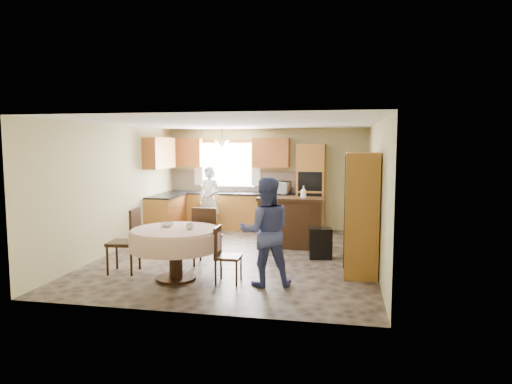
{
  "coord_description": "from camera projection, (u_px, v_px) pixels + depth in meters",
  "views": [
    {
      "loc": [
        1.94,
        -8.29,
        2.12
      ],
      "look_at": [
        0.27,
        0.3,
        1.2
      ],
      "focal_mm": 32.0,
      "sensor_mm": 36.0,
      "label": 1
    }
  ],
  "objects": [
    {
      "name": "wall_cab_right",
      "position": [
        271.0,
        153.0,
        11.22
      ],
      "size": [
        0.9,
        0.33,
        0.72
      ],
      "primitive_type": "cube",
      "color": "#B6692D",
      "rests_on": "wall_back"
    },
    {
      "name": "base_cab_back",
      "position": [
        231.0,
        211.0,
        11.43
      ],
      "size": [
        3.3,
        0.6,
        0.88
      ],
      "primitive_type": "cube",
      "color": "#C18A33",
      "rests_on": "floor"
    },
    {
      "name": "curtain_left",
      "position": [
        198.0,
        162.0,
        11.7
      ],
      "size": [
        0.22,
        0.02,
        1.15
      ],
      "primitive_type": "cube",
      "color": "white",
      "rests_on": "wall_back"
    },
    {
      "name": "counter_back",
      "position": [
        230.0,
        193.0,
        11.38
      ],
      "size": [
        3.3,
        0.64,
        0.04
      ],
      "primitive_type": "cube",
      "color": "black",
      "rests_on": "base_cab_back"
    },
    {
      "name": "sideboard",
      "position": [
        291.0,
        224.0,
        9.38
      ],
      "size": [
        1.38,
        0.61,
        0.97
      ],
      "primitive_type": "cube",
      "rotation": [
        0.0,
        0.0,
        -0.04
      ],
      "color": "#371F0F",
      "rests_on": "floor"
    },
    {
      "name": "space_heater",
      "position": [
        320.0,
        243.0,
        8.46
      ],
      "size": [
        0.46,
        0.35,
        0.57
      ],
      "primitive_type": "cube",
      "rotation": [
        0.0,
        0.0,
        0.15
      ],
      "color": "black",
      "rests_on": "floor"
    },
    {
      "name": "curtain_right",
      "position": [
        256.0,
        163.0,
        11.41
      ],
      "size": [
        0.22,
        0.02,
        1.15
      ],
      "primitive_type": "cube",
      "color": "white",
      "rests_on": "wall_back"
    },
    {
      "name": "person_dining",
      "position": [
        266.0,
        232.0,
        6.81
      ],
      "size": [
        0.93,
        0.81,
        1.63
      ],
      "primitive_type": "imported",
      "rotation": [
        0.0,
        0.0,
        3.42
      ],
      "color": "#3D4586",
      "rests_on": "floor"
    },
    {
      "name": "base_cab_left",
      "position": [
        166.0,
        215.0,
        10.81
      ],
      "size": [
        0.6,
        1.2,
        0.88
      ],
      "primitive_type": "cube",
      "color": "#C18A33",
      "rests_on": "floor"
    },
    {
      "name": "oven_upper",
      "position": [
        310.0,
        181.0,
        10.65
      ],
      "size": [
        0.56,
        0.01,
        0.45
      ],
      "primitive_type": "cube",
      "color": "black",
      "rests_on": "oven_tower"
    },
    {
      "name": "cup_table",
      "position": [
        190.0,
        227.0,
        7.02
      ],
      "size": [
        0.15,
        0.15,
        0.09
      ],
      "primitive_type": "imported",
      "rotation": [
        0.0,
        0.0,
        0.32
      ],
      "color": "#B2B2B2",
      "rests_on": "dining_table"
    },
    {
      "name": "framed_picture",
      "position": [
        372.0,
        172.0,
        8.77
      ],
      "size": [
        0.06,
        0.65,
        0.53
      ],
      "color": "gold",
      "rests_on": "wall_right"
    },
    {
      "name": "microwave",
      "position": [
        278.0,
        187.0,
        11.08
      ],
      "size": [
        0.61,
        0.47,
        0.3
      ],
      "primitive_type": "imported",
      "rotation": [
        0.0,
        0.0,
        -0.19
      ],
      "color": "silver",
      "rests_on": "counter_back"
    },
    {
      "name": "person_sink",
      "position": [
        209.0,
        200.0,
        10.91
      ],
      "size": [
        0.67,
        0.54,
        1.59
      ],
      "primitive_type": "imported",
      "rotation": [
        0.0,
        0.0,
        -0.31
      ],
      "color": "silver",
      "rests_on": "floor"
    },
    {
      "name": "bowl_table",
      "position": [
        167.0,
        225.0,
        7.27
      ],
      "size": [
        0.25,
        0.25,
        0.06
      ],
      "primitive_type": "imported",
      "rotation": [
        0.0,
        0.0,
        0.31
      ],
      "color": "#B2B2B2",
      "rests_on": "dining_table"
    },
    {
      "name": "chair_right",
      "position": [
        224.0,
        252.0,
        6.96
      ],
      "size": [
        0.38,
        0.38,
        0.87
      ],
      "rotation": [
        0.0,
        0.0,
        1.59
      ],
      "color": "#371F0F",
      "rests_on": "floor"
    },
    {
      "name": "bottle_sideboard",
      "position": [
        304.0,
        193.0,
        9.26
      ],
      "size": [
        0.14,
        0.14,
        0.31
      ],
      "primitive_type": "imported",
      "rotation": [
        0.0,
        0.0,
        -0.23
      ],
      "color": "silver",
      "rests_on": "sideboard"
    },
    {
      "name": "dining_table",
      "position": [
        176.0,
        240.0,
        7.1
      ],
      "size": [
        1.41,
        1.41,
        0.81
      ],
      "color": "#371F0F",
      "rests_on": "floor"
    },
    {
      "name": "wall_right",
      "position": [
        376.0,
        193.0,
        8.07
      ],
      "size": [
        0.02,
        6.0,
        2.5
      ],
      "primitive_type": "cube",
      "color": "tan",
      "rests_on": "floor"
    },
    {
      "name": "wall_cab_left",
      "position": [
        186.0,
        152.0,
        11.64
      ],
      "size": [
        0.85,
        0.33,
        0.72
      ],
      "primitive_type": "cube",
      "color": "#B6692D",
      "rests_on": "wall_back"
    },
    {
      "name": "pendant",
      "position": [
        222.0,
        144.0,
        11.09
      ],
      "size": [
        0.36,
        0.36,
        0.18
      ],
      "primitive_type": "cone",
      "rotation": [
        3.14,
        0.0,
        0.0
      ],
      "color": "beige",
      "rests_on": "ceiling"
    },
    {
      "name": "oven_tower",
      "position": [
        311.0,
        188.0,
        10.98
      ],
      "size": [
        0.66,
        0.62,
        2.12
      ],
      "primitive_type": "cube",
      "color": "#C18A33",
      "rests_on": "floor"
    },
    {
      "name": "ceiling",
      "position": [
        239.0,
        123.0,
        8.42
      ],
      "size": [
        5.0,
        6.0,
        0.01
      ],
      "primitive_type": "cube",
      "color": "white",
      "rests_on": "wall_back"
    },
    {
      "name": "wall_front",
      "position": [
        184.0,
        215.0,
        5.62
      ],
      "size": [
        5.0,
        0.02,
        2.5
      ],
      "primitive_type": "cube",
      "color": "tan",
      "rests_on": "floor"
    },
    {
      "name": "wall_left",
      "position": [
        116.0,
        188.0,
        9.02
      ],
      "size": [
        0.02,
        6.0,
        2.5
      ],
      "primitive_type": "cube",
      "color": "tan",
      "rests_on": "floor"
    },
    {
      "name": "backsplash",
      "position": [
        233.0,
        181.0,
        11.64
      ],
      "size": [
        3.3,
        0.02,
        0.55
      ],
      "primitive_type": "cube",
      "color": "beige",
      "rests_on": "wall_back"
    },
    {
      "name": "bowl_sideboard",
      "position": [
        274.0,
        199.0,
        9.39
      ],
      "size": [
        0.27,
        0.27,
        0.05
      ],
      "primitive_type": "imported",
      "rotation": [
        0.0,
        0.0,
        -0.35
      ],
      "color": "#B2B2B2",
      "rests_on": "sideboard"
    },
    {
      "name": "chair_back",
      "position": [
        206.0,
        233.0,
        7.95
      ],
      "size": [
        0.46,
        0.46,
        1.03
      ],
      "rotation": [
        0.0,
        0.0,
        3.16
      ],
      "color": "#371F0F",
      "rests_on": "floor"
    },
    {
      "name": "window",
      "position": [
        227.0,
        165.0,
        11.61
      ],
      "size": [
        1.4,
        0.03,
        1.1
      ],
      "primitive_type": "cube",
      "color": "white",
      "rests_on": "wall_back"
    },
    {
      "name": "wall_back",
      "position": [
        266.0,
        179.0,
        11.48
      ],
      "size": [
        5.0,
        0.02,
        2.5
      ],
      "primitive_type": "cube",
      "color": "tan",
      "rests_on": "floor"
    },
    {
      "name": "floor",
      "position": [
        239.0,
        256.0,
        8.68
      ],
      "size": [
        5.0,
        6.0,
        0.01
      ],
      "primitive_type": "cube",
      "color": "brown",
      "rests_on": "ground"
    },
    {
      "name": "counter_left",
      "position": [
        166.0,
        196.0,
        10.76
      ],
      "size": [
        0.64,
        1.2,
        0.04
      ],
      "primitive_type": "cube",
      "color": "black",
      "rests_on": "base_cab_left"
    },
    {
      "name": "chair_left",
      "position": [
        128.0,
        237.0,
        7.5
      ],
      "size": [
        0.51,
        0.51,
        1.07
      ],
      "rotation": [
        0.0,
        0.0,
        -1.46
      ],
      "color": "#371F0F",
      "rests_on": "floor"
    },
    {
      "name": "wall_cab_side",
      "position": [
        159.0,
        153.0,
        10.68
      ],
      "size": [
        0.33,
        1.2,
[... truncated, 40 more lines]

